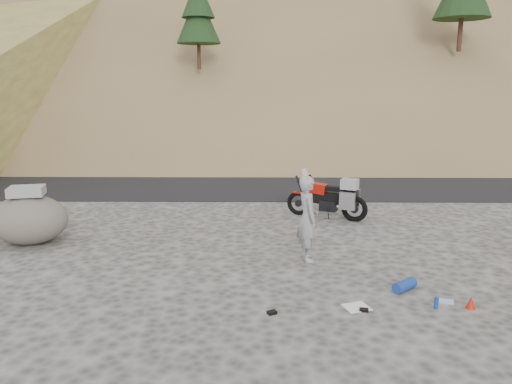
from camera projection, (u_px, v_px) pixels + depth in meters
ground at (321, 267)px, 9.67m from camera, size 140.00×140.00×0.00m
road at (293, 181)px, 18.48m from camera, size 120.00×7.00×0.05m
hillside at (274, 5)px, 47.37m from camera, size 120.00×73.00×46.72m
motorcycle at (330, 198)px, 13.11m from camera, size 2.07×1.15×1.32m
man at (307, 260)px, 10.07m from camera, size 0.53×0.70×1.72m
boulder at (29, 219)px, 11.02m from camera, size 1.69×1.45×1.27m
small_rock at (36, 230)px, 11.45m from camera, size 0.82×0.77×0.41m
gear_white_cloth at (357, 307)px, 7.88m from camera, size 0.48×0.45×0.01m
gear_blue_mat at (405, 285)px, 8.52m from camera, size 0.49×0.45×0.19m
gear_bottle at (436, 303)px, 7.82m from camera, size 0.09×0.09×0.19m
gear_funnel at (471, 302)px, 7.83m from camera, size 0.16×0.16×0.20m
gear_glove_a at (364, 310)px, 7.75m from camera, size 0.16×0.12×0.04m
gear_glove_b at (272, 312)px, 7.66m from camera, size 0.17×0.16×0.05m
gear_blue_cloth at (445, 301)px, 8.10m from camera, size 0.31×0.26×0.01m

